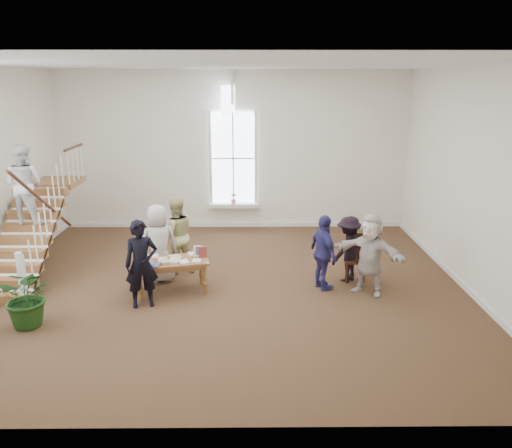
{
  "coord_description": "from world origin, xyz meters",
  "views": [
    {
      "loc": [
        0.53,
        -9.82,
        4.21
      ],
      "look_at": [
        0.62,
        0.4,
        1.25
      ],
      "focal_mm": 35.0,
      "sensor_mm": 36.0,
      "label": 1
    }
  ],
  "objects_px": {
    "woman_cluster_c": "(370,254)",
    "side_chair": "(356,254)",
    "woman_cluster_a": "(324,253)",
    "floor_plant": "(28,297)",
    "woman_cluster_b": "(348,249)",
    "elderly_woman": "(159,244)",
    "person_yellow": "(176,235)",
    "library_table": "(170,264)",
    "police_officer": "(141,264)"
  },
  "relations": [
    {
      "from": "woman_cluster_c",
      "to": "side_chair",
      "type": "distance_m",
      "value": 0.76
    },
    {
      "from": "woman_cluster_a",
      "to": "floor_plant",
      "type": "height_order",
      "value": "woman_cluster_a"
    },
    {
      "from": "woman_cluster_a",
      "to": "floor_plant",
      "type": "bearing_deg",
      "value": 85.11
    },
    {
      "from": "woman_cluster_b",
      "to": "woman_cluster_c",
      "type": "distance_m",
      "value": 0.72
    },
    {
      "from": "elderly_woman",
      "to": "woman_cluster_c",
      "type": "distance_m",
      "value": 4.42
    },
    {
      "from": "elderly_woman",
      "to": "woman_cluster_c",
      "type": "bearing_deg",
      "value": 147.78
    },
    {
      "from": "person_yellow",
      "to": "woman_cluster_b",
      "type": "distance_m",
      "value": 3.81
    },
    {
      "from": "woman_cluster_b",
      "to": "woman_cluster_c",
      "type": "relative_size",
      "value": 0.86
    },
    {
      "from": "person_yellow",
      "to": "woman_cluster_c",
      "type": "xyz_separation_m",
      "value": [
        4.07,
        -1.17,
        -0.04
      ]
    },
    {
      "from": "woman_cluster_a",
      "to": "woman_cluster_c",
      "type": "height_order",
      "value": "woman_cluster_c"
    },
    {
      "from": "woman_cluster_b",
      "to": "floor_plant",
      "type": "height_order",
      "value": "woman_cluster_b"
    },
    {
      "from": "library_table",
      "to": "woman_cluster_a",
      "type": "height_order",
      "value": "woman_cluster_a"
    },
    {
      "from": "elderly_woman",
      "to": "person_yellow",
      "type": "distance_m",
      "value": 0.58
    },
    {
      "from": "police_officer",
      "to": "woman_cluster_b",
      "type": "relative_size",
      "value": 1.19
    },
    {
      "from": "library_table",
      "to": "elderly_woman",
      "type": "distance_m",
      "value": 0.73
    },
    {
      "from": "person_yellow",
      "to": "woman_cluster_c",
      "type": "distance_m",
      "value": 4.23
    },
    {
      "from": "woman_cluster_c",
      "to": "floor_plant",
      "type": "distance_m",
      "value": 6.46
    },
    {
      "from": "woman_cluster_b",
      "to": "side_chair",
      "type": "height_order",
      "value": "woman_cluster_b"
    },
    {
      "from": "elderly_woman",
      "to": "woman_cluster_b",
      "type": "bearing_deg",
      "value": 156.21
    },
    {
      "from": "woman_cluster_a",
      "to": "woman_cluster_b",
      "type": "relative_size",
      "value": 1.1
    },
    {
      "from": "elderly_woman",
      "to": "side_chair",
      "type": "xyz_separation_m",
      "value": [
        4.24,
        0.04,
        -0.27
      ]
    },
    {
      "from": "library_table",
      "to": "police_officer",
      "type": "xyz_separation_m",
      "value": [
        -0.43,
        -0.64,
        0.24
      ]
    },
    {
      "from": "woman_cluster_b",
      "to": "side_chair",
      "type": "xyz_separation_m",
      "value": [
        0.17,
        0.06,
        -0.14
      ]
    },
    {
      "from": "police_officer",
      "to": "floor_plant",
      "type": "distance_m",
      "value": 2.02
    },
    {
      "from": "library_table",
      "to": "elderly_woman",
      "type": "height_order",
      "value": "elderly_woman"
    },
    {
      "from": "elderly_woman",
      "to": "woman_cluster_a",
      "type": "xyz_separation_m",
      "value": [
        3.47,
        -0.47,
        -0.05
      ]
    },
    {
      "from": "police_officer",
      "to": "woman_cluster_c",
      "type": "distance_m",
      "value": 4.51
    },
    {
      "from": "woman_cluster_c",
      "to": "woman_cluster_b",
      "type": "bearing_deg",
      "value": 149.02
    },
    {
      "from": "library_table",
      "to": "woman_cluster_c",
      "type": "relative_size",
      "value": 0.96
    },
    {
      "from": "police_officer",
      "to": "floor_plant",
      "type": "relative_size",
      "value": 1.54
    },
    {
      "from": "woman_cluster_a",
      "to": "police_officer",
      "type": "bearing_deg",
      "value": 81.16
    },
    {
      "from": "floor_plant",
      "to": "library_table",
      "type": "bearing_deg",
      "value": 32.4
    },
    {
      "from": "woman_cluster_b",
      "to": "floor_plant",
      "type": "distance_m",
      "value": 6.34
    },
    {
      "from": "elderly_woman",
      "to": "person_yellow",
      "type": "bearing_deg",
      "value": -144.49
    },
    {
      "from": "elderly_woman",
      "to": "woman_cluster_c",
      "type": "xyz_separation_m",
      "value": [
        4.37,
        -0.67,
        -0.02
      ]
    },
    {
      "from": "woman_cluster_a",
      "to": "side_chair",
      "type": "bearing_deg",
      "value": -77.87
    },
    {
      "from": "police_officer",
      "to": "person_yellow",
      "type": "xyz_separation_m",
      "value": [
        0.4,
        1.75,
        0.02
      ]
    },
    {
      "from": "woman_cluster_b",
      "to": "elderly_woman",
      "type": "bearing_deg",
      "value": -41.49
    },
    {
      "from": "woman_cluster_b",
      "to": "woman_cluster_c",
      "type": "xyz_separation_m",
      "value": [
        0.3,
        -0.65,
        0.11
      ]
    },
    {
      "from": "woman_cluster_a",
      "to": "side_chair",
      "type": "height_order",
      "value": "woman_cluster_a"
    },
    {
      "from": "elderly_woman",
      "to": "floor_plant",
      "type": "xyz_separation_m",
      "value": [
        -1.94,
        -2.05,
        -0.3
      ]
    },
    {
      "from": "police_officer",
      "to": "floor_plant",
      "type": "xyz_separation_m",
      "value": [
        -1.84,
        -0.8,
        -0.3
      ]
    },
    {
      "from": "person_yellow",
      "to": "side_chair",
      "type": "bearing_deg",
      "value": 151.77
    },
    {
      "from": "elderly_woman",
      "to": "woman_cluster_a",
      "type": "relative_size",
      "value": 1.07
    },
    {
      "from": "woman_cluster_c",
      "to": "police_officer",
      "type": "bearing_deg",
      "value": -138.35
    },
    {
      "from": "side_chair",
      "to": "floor_plant",
      "type": "bearing_deg",
      "value": -153.01
    },
    {
      "from": "elderly_woman",
      "to": "side_chair",
      "type": "height_order",
      "value": "elderly_woman"
    },
    {
      "from": "floor_plant",
      "to": "person_yellow",
      "type": "bearing_deg",
      "value": 48.75
    },
    {
      "from": "woman_cluster_c",
      "to": "floor_plant",
      "type": "xyz_separation_m",
      "value": [
        -6.3,
        -1.38,
        -0.28
      ]
    },
    {
      "from": "library_table",
      "to": "side_chair",
      "type": "distance_m",
      "value": 3.96
    }
  ]
}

